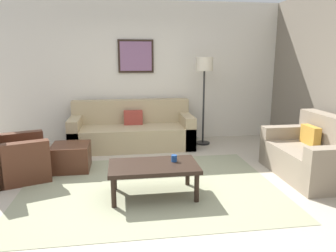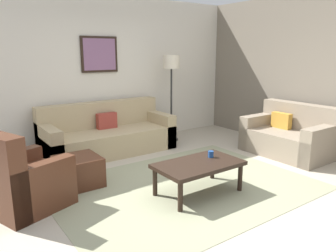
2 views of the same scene
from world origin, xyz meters
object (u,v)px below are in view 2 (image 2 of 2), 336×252
Objects in this scene: coffee_table at (199,166)px; framed_artwork at (99,54)px; ottoman at (78,171)px; cup at (211,154)px; couch_main at (107,135)px; lamp_standing at (171,71)px; couch_loveseat at (290,137)px; armchair_leather at (20,184)px.

framed_artwork is (-0.05, 2.76, 1.37)m from coffee_table.
ottoman is at bearing -124.12° from framed_artwork.
coffee_table is 12.92× the size of cup.
framed_artwork is at bearing 91.07° from coffee_table.
cup is at bearing -36.41° from ottoman.
couch_main is 1.79m from lamp_standing.
couch_loveseat is at bearing 7.58° from coffee_table.
ottoman is 1.63m from coffee_table.
couch_loveseat is at bearing -58.85° from lamp_standing.
coffee_table is 0.30m from cup.
coffee_table is at bearing -88.93° from framed_artwork.
couch_main is at bearing -106.01° from framed_artwork.
couch_main is 2.24× the size of armchair_leather.
framed_artwork is (1.11, 1.64, 1.52)m from ottoman.
couch_loveseat is 2.43m from coffee_table.
coffee_table is 3.08m from framed_artwork.
ottoman is at bearing -129.25° from couch_main.
framed_artwork is at bearing 159.15° from lamp_standing.
couch_main is 2.34m from coffee_table.
cup is 3.00m from framed_artwork.
coffee_table is (0.17, -2.33, 0.06)m from couch_main.
ottoman is at bearing 167.28° from couch_loveseat.
cup is (0.45, -2.26, 0.16)m from couch_main.
armchair_leather is (-1.76, -1.49, 0.01)m from couch_main.
couch_main is 3.26× the size of framed_artwork.
lamp_standing is (2.39, 1.15, 1.21)m from ottoman.
coffee_table is at bearing -118.40° from lamp_standing.
framed_artwork is at bearing 73.99° from couch_main.
cup reaches higher than coffee_table.
framed_artwork reaches higher than couch_main.
couch_main is 4.10× the size of ottoman.
couch_main reaches higher than ottoman.
framed_artwork reaches higher than ottoman.
framed_artwork reaches higher than coffee_table.
framed_artwork is (0.12, 0.43, 1.43)m from couch_main.
cup is 0.12× the size of framed_artwork.
ottoman is 0.80× the size of framed_artwork.
coffee_table reaches higher than ottoman.
framed_artwork is at bearing 96.84° from cup.
coffee_table is at bearing -172.42° from couch_loveseat.
armchair_leather is at bearing -134.53° from framed_artwork.
couch_main is 1.56m from ottoman.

